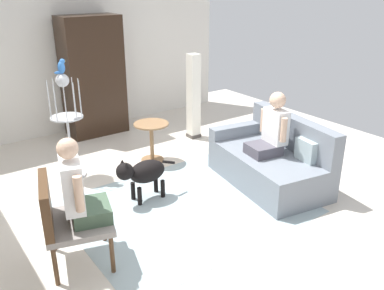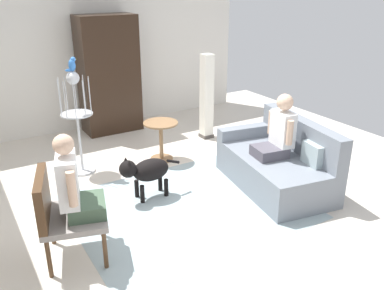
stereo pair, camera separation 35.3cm
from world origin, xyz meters
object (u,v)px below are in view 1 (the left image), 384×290
Objects in this scene: armchair at (64,216)px; round_end_table at (152,138)px; dog at (143,172)px; parrot at (61,67)px; bird_cage_stand at (67,122)px; armoire_cabinet at (93,76)px; couch at (271,161)px; column_lamp at (194,97)px; person_on_armchair at (78,189)px; person_on_couch at (272,130)px.

armchair is 2.54m from round_end_table.
parrot reaches higher than dog.
armoire_cabinet reaches higher than bird_cage_stand.
couch is 3.03m from parrot.
bird_cage_stand reaches higher than couch.
armchair is at bearing -145.35° from column_lamp.
couch is 2.78m from person_on_armchair.
round_end_table is 1.82m from armoire_cabinet.
parrot is at bearing -124.71° from armoire_cabinet.
parrot is (0.62, 1.91, 0.75)m from person_on_armchair.
column_lamp is 1.79m from armoire_cabinet.
armchair reaches higher than round_end_table.
round_end_table reaches higher than dog.
round_end_table is at bearing -10.71° from parrot.
person_on_couch is at bearing -40.98° from parrot.
armchair is 0.63× the size of bird_cage_stand.
dog is (-1.65, 0.59, 0.07)m from couch.
armchair is 3.72m from column_lamp.
dog is at bearing -68.49° from bird_cage_stand.
dog is at bearing -126.00° from round_end_table.
person_on_couch is 1.34× the size of round_end_table.
dog is 2.80m from armoire_cabinet.
armchair is (-2.88, -0.09, 0.24)m from couch.
armoire_cabinet is at bearing 64.10° from person_on_armchair.
couch is 2.93× the size of round_end_table.
couch is at bearing -71.52° from armoire_cabinet.
column_lamp is at bearing 85.00° from couch.
parrot is at bearing 169.29° from round_end_table.
person_on_armchair is 0.57× the size of column_lamp.
armoire_cabinet reaches higher than round_end_table.
column_lamp is at bearing 36.49° from person_on_armchair.
person_on_couch is 3.44m from armoire_cabinet.
bird_cage_stand reaches higher than armchair.
couch is 1.83m from round_end_table.
armchair is at bearing 163.75° from person_on_armchair.
column_lamp is at bearing -44.26° from armoire_cabinet.
couch is 0.87× the size of armoire_cabinet.
bird_cage_stand reaches higher than round_end_table.
parrot is at bearing 67.75° from armchair.
armoire_cabinet reaches higher than dog.
armoire_cabinet is at bearing 61.88° from armchair.
person_on_couch is at bearing 2.49° from person_on_armchair.
parrot is (-0.46, 1.19, 1.17)m from dog.
round_end_table is 0.74× the size of dog.
round_end_table is 1.27m from bird_cage_stand.
dog is (1.08, 0.72, -0.42)m from person_on_armchair.
round_end_table is at bearing 54.00° from dog.
couch is at bearing 12.27° from person_on_couch.
column_lamp is at bearing 6.10° from parrot.
armchair is at bearing -112.25° from parrot.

